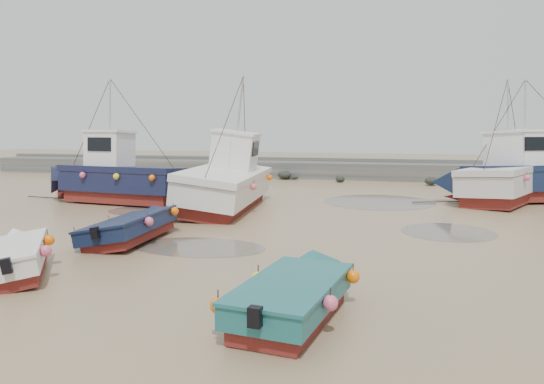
{
  "coord_description": "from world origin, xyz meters",
  "views": [
    {
      "loc": [
        3.43,
        -17.01,
        3.87
      ],
      "look_at": [
        -1.42,
        2.22,
        1.4
      ],
      "focal_mm": 35.0,
      "sensor_mm": 36.0,
      "label": 1
    }
  ],
  "objects_px": {
    "cabin_boat_0": "(113,176)",
    "cabin_boat_3": "(508,176)",
    "cabin_boat_2": "(532,176)",
    "dinghy_1": "(137,224)",
    "person": "(225,207)",
    "cabin_boat_1": "(227,180)",
    "dinghy_0": "(22,252)",
    "dinghy_2": "(297,289)"
  },
  "relations": [
    {
      "from": "dinghy_2",
      "to": "cabin_boat_2",
      "type": "relative_size",
      "value": 0.55
    },
    {
      "from": "cabin_boat_0",
      "to": "cabin_boat_3",
      "type": "relative_size",
      "value": 1.02
    },
    {
      "from": "dinghy_2",
      "to": "dinghy_0",
      "type": "bearing_deg",
      "value": 177.03
    },
    {
      "from": "dinghy_0",
      "to": "dinghy_2",
      "type": "distance_m",
      "value": 7.9
    },
    {
      "from": "cabin_boat_2",
      "to": "dinghy_2",
      "type": "bearing_deg",
      "value": 136.69
    },
    {
      "from": "dinghy_2",
      "to": "dinghy_1",
      "type": "bearing_deg",
      "value": 146.56
    },
    {
      "from": "dinghy_0",
      "to": "person",
      "type": "relative_size",
      "value": 3.0
    },
    {
      "from": "cabin_boat_3",
      "to": "person",
      "type": "relative_size",
      "value": 5.5
    },
    {
      "from": "dinghy_2",
      "to": "cabin_boat_0",
      "type": "height_order",
      "value": "cabin_boat_0"
    },
    {
      "from": "dinghy_2",
      "to": "cabin_boat_2",
      "type": "height_order",
      "value": "cabin_boat_2"
    },
    {
      "from": "dinghy_1",
      "to": "cabin_boat_2",
      "type": "distance_m",
      "value": 20.21
    },
    {
      "from": "person",
      "to": "cabin_boat_2",
      "type": "bearing_deg",
      "value": -158.32
    },
    {
      "from": "dinghy_0",
      "to": "dinghy_1",
      "type": "bearing_deg",
      "value": 44.4
    },
    {
      "from": "cabin_boat_1",
      "to": "dinghy_1",
      "type": "bearing_deg",
      "value": -99.76
    },
    {
      "from": "cabin_boat_1",
      "to": "dinghy_0",
      "type": "bearing_deg",
      "value": -102.51
    },
    {
      "from": "dinghy_2",
      "to": "cabin_boat_2",
      "type": "bearing_deg",
      "value": 73.72
    },
    {
      "from": "dinghy_2",
      "to": "cabin_boat_0",
      "type": "bearing_deg",
      "value": 139.62
    },
    {
      "from": "cabin_boat_3",
      "to": "person",
      "type": "xyz_separation_m",
      "value": [
        -13.48,
        -5.29,
        -1.35
      ]
    },
    {
      "from": "dinghy_2",
      "to": "cabin_boat_0",
      "type": "distance_m",
      "value": 18.27
    },
    {
      "from": "dinghy_0",
      "to": "cabin_boat_3",
      "type": "height_order",
      "value": "cabin_boat_3"
    },
    {
      "from": "cabin_boat_0",
      "to": "cabin_boat_1",
      "type": "height_order",
      "value": "same"
    },
    {
      "from": "dinghy_0",
      "to": "cabin_boat_3",
      "type": "bearing_deg",
      "value": 15.81
    },
    {
      "from": "dinghy_1",
      "to": "person",
      "type": "relative_size",
      "value": 3.81
    },
    {
      "from": "cabin_boat_1",
      "to": "cabin_boat_2",
      "type": "xyz_separation_m",
      "value": [
        14.58,
        5.68,
        0.02
      ]
    },
    {
      "from": "cabin_boat_2",
      "to": "cabin_boat_3",
      "type": "bearing_deg",
      "value": 86.3
    },
    {
      "from": "cabin_boat_0",
      "to": "cabin_boat_2",
      "type": "relative_size",
      "value": 0.9
    },
    {
      "from": "dinghy_2",
      "to": "cabin_boat_1",
      "type": "distance_m",
      "value": 14.84
    },
    {
      "from": "dinghy_2",
      "to": "cabin_boat_1",
      "type": "xyz_separation_m",
      "value": [
        -6.17,
        13.47,
        0.75
      ]
    },
    {
      "from": "dinghy_1",
      "to": "cabin_boat_1",
      "type": "xyz_separation_m",
      "value": [
        0.64,
        7.58,
        0.76
      ]
    },
    {
      "from": "person",
      "to": "dinghy_2",
      "type": "bearing_deg",
      "value": 115.55
    },
    {
      "from": "dinghy_0",
      "to": "cabin_boat_0",
      "type": "bearing_deg",
      "value": 76.91
    },
    {
      "from": "dinghy_1",
      "to": "person",
      "type": "distance_m",
      "value": 7.67
    },
    {
      "from": "dinghy_1",
      "to": "person",
      "type": "bearing_deg",
      "value": 83.95
    },
    {
      "from": "cabin_boat_3",
      "to": "person",
      "type": "distance_m",
      "value": 14.54
    },
    {
      "from": "dinghy_0",
      "to": "person",
      "type": "bearing_deg",
      "value": 49.48
    },
    {
      "from": "dinghy_1",
      "to": "cabin_boat_0",
      "type": "bearing_deg",
      "value": 123.52
    },
    {
      "from": "dinghy_2",
      "to": "cabin_boat_3",
      "type": "distance_m",
      "value": 20.16
    },
    {
      "from": "dinghy_1",
      "to": "dinghy_0",
      "type": "bearing_deg",
      "value": -104.16
    },
    {
      "from": "cabin_boat_0",
      "to": "cabin_boat_2",
      "type": "xyz_separation_m",
      "value": [
        20.67,
        5.63,
        -0.04
      ]
    },
    {
      "from": "dinghy_0",
      "to": "cabin_boat_2",
      "type": "xyz_separation_m",
      "value": [
        16.18,
        17.73,
        0.76
      ]
    },
    {
      "from": "dinghy_1",
      "to": "cabin_boat_0",
      "type": "distance_m",
      "value": 9.41
    },
    {
      "from": "cabin_boat_1",
      "to": "cabin_boat_3",
      "type": "distance_m",
      "value": 14.41
    }
  ]
}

